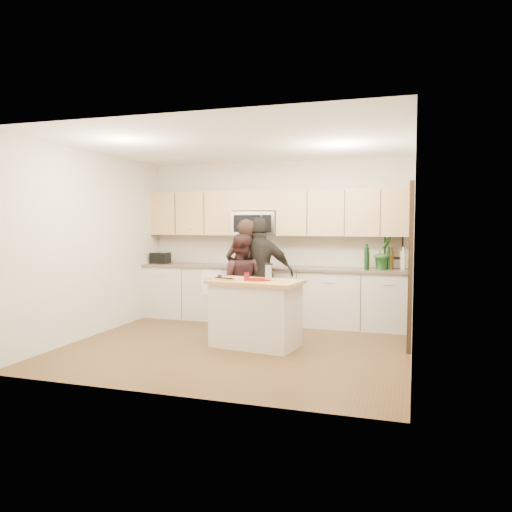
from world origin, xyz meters
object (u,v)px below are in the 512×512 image
(island, at_px, (256,313))
(woman_center, at_px, (240,283))
(woman_right, at_px, (260,274))
(toaster, at_px, (160,258))
(woman_left, at_px, (246,274))

(island, relative_size, woman_center, 0.86)
(woman_center, relative_size, woman_right, 0.85)
(toaster, bearing_deg, woman_right, -15.50)
(woman_left, xyz_separation_m, woman_center, (-0.02, -0.20, -0.11))
(island, relative_size, woman_left, 0.75)
(woman_right, bearing_deg, woman_center, 33.62)
(woman_center, xyz_separation_m, woman_right, (0.25, 0.23, 0.13))
(woman_right, bearing_deg, woman_left, 0.01)
(woman_left, bearing_deg, island, 103.18)
(woman_center, bearing_deg, island, 112.18)
(toaster, bearing_deg, woman_center, -24.08)
(island, height_order, woman_left, woman_left)
(island, height_order, woman_center, woman_center)
(toaster, distance_m, woman_right, 2.12)
(toaster, height_order, woman_left, woman_left)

